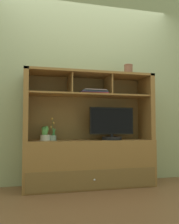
{
  "coord_description": "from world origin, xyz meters",
  "views": [
    {
      "loc": [
        -0.79,
        -3.08,
        0.77
      ],
      "look_at": [
        0.0,
        0.0,
        0.94
      ],
      "focal_mm": 39.81,
      "sensor_mm": 36.0,
      "label": 1
    }
  ],
  "objects_px": {
    "potted_orchid": "(52,136)",
    "ceramic_vase": "(128,70)",
    "media_console": "(89,151)",
    "tv_monitor": "(112,126)",
    "magazine_stack_left": "(93,92)",
    "potted_fern": "(45,135)"
  },
  "relations": [
    {
      "from": "potted_orchid",
      "to": "ceramic_vase",
      "type": "distance_m",
      "value": 1.34
    },
    {
      "from": "media_console",
      "to": "tv_monitor",
      "type": "relative_size",
      "value": 2.81
    },
    {
      "from": "potted_orchid",
      "to": "media_console",
      "type": "bearing_deg",
      "value": -1.81
    },
    {
      "from": "media_console",
      "to": "magazine_stack_left",
      "type": "relative_size",
      "value": 4.6
    },
    {
      "from": "media_console",
      "to": "potted_orchid",
      "type": "distance_m",
      "value": 0.51
    },
    {
      "from": "media_console",
      "to": "tv_monitor",
      "type": "xyz_separation_m",
      "value": [
        0.29,
        -0.05,
        0.32
      ]
    },
    {
      "from": "tv_monitor",
      "to": "potted_fern",
      "type": "xyz_separation_m",
      "value": [
        -0.85,
        0.07,
        -0.11
      ]
    },
    {
      "from": "potted_orchid",
      "to": "magazine_stack_left",
      "type": "xyz_separation_m",
      "value": [
        0.5,
        -0.08,
        0.56
      ]
    },
    {
      "from": "media_console",
      "to": "potted_orchid",
      "type": "xyz_separation_m",
      "value": [
        -0.47,
        0.01,
        0.19
      ]
    },
    {
      "from": "media_console",
      "to": "potted_fern",
      "type": "bearing_deg",
      "value": 178.2
    },
    {
      "from": "tv_monitor",
      "to": "potted_fern",
      "type": "bearing_deg",
      "value": 175.55
    },
    {
      "from": "media_console",
      "to": "potted_fern",
      "type": "xyz_separation_m",
      "value": [
        -0.56,
        0.02,
        0.21
      ]
    },
    {
      "from": "potted_orchid",
      "to": "ceramic_vase",
      "type": "xyz_separation_m",
      "value": [
        1.01,
        -0.04,
        0.88
      ]
    },
    {
      "from": "potted_orchid",
      "to": "ceramic_vase",
      "type": "bearing_deg",
      "value": -2.24
    },
    {
      "from": "magazine_stack_left",
      "to": "ceramic_vase",
      "type": "height_order",
      "value": "ceramic_vase"
    },
    {
      "from": "potted_fern",
      "to": "magazine_stack_left",
      "type": "relative_size",
      "value": 0.5
    },
    {
      "from": "tv_monitor",
      "to": "magazine_stack_left",
      "type": "distance_m",
      "value": 0.5
    },
    {
      "from": "potted_orchid",
      "to": "magazine_stack_left",
      "type": "relative_size",
      "value": 0.79
    },
    {
      "from": "potted_orchid",
      "to": "ceramic_vase",
      "type": "height_order",
      "value": "ceramic_vase"
    },
    {
      "from": "tv_monitor",
      "to": "ceramic_vase",
      "type": "relative_size",
      "value": 4.1
    },
    {
      "from": "magazine_stack_left",
      "to": "ceramic_vase",
      "type": "distance_m",
      "value": 0.6
    },
    {
      "from": "magazine_stack_left",
      "to": "tv_monitor",
      "type": "bearing_deg",
      "value": 4.4
    }
  ]
}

